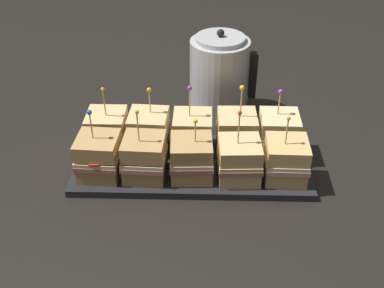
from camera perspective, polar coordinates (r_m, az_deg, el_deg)
ground_plane at (r=1.18m, az=0.00°, el=-2.83°), size 6.00×6.00×0.00m
serving_platter at (r=1.17m, az=0.00°, el=-2.48°), size 0.56×0.24×0.02m
sandwich_front_far_left at (r=1.12m, az=-10.97°, el=-1.46°), size 0.10×0.10×0.17m
sandwich_front_left at (r=1.10m, az=-5.66°, el=-1.63°), size 0.10×0.10×0.18m
sandwich_front_center at (r=1.10m, az=0.07°, el=-1.70°), size 0.10×0.10×0.15m
sandwich_front_right at (r=1.10m, az=5.61°, el=-1.93°), size 0.10×0.10×0.18m
sandwich_front_far_right at (r=1.11m, az=11.07°, el=-1.87°), size 0.10×0.10×0.17m
sandwich_back_far_left at (r=1.20m, az=-9.99°, el=1.49°), size 0.10×0.10×0.18m
sandwich_back_left at (r=1.19m, az=-5.13°, el=1.47°), size 0.10×0.10×0.17m
sandwich_back_center at (r=1.18m, az=0.05°, el=1.28°), size 0.10×0.10×0.18m
sandwich_back_right at (r=1.18m, az=5.31°, el=1.33°), size 0.10×0.10×0.18m
sandwich_back_far_right at (r=1.20m, az=10.21°, el=1.25°), size 0.10×0.10×0.17m
kettle_steel at (r=1.34m, az=3.26°, el=7.92°), size 0.18×0.16×0.25m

